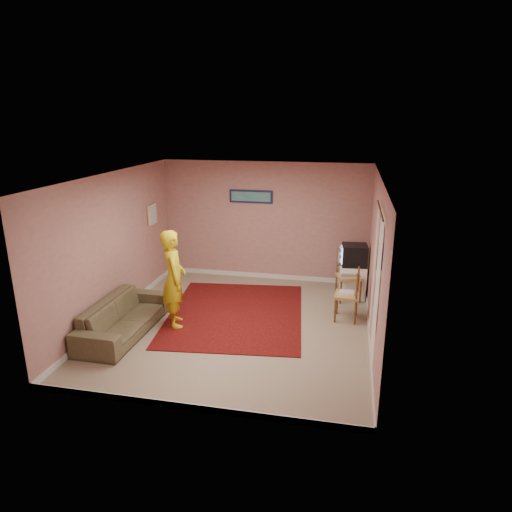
% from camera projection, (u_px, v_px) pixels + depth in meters
% --- Properties ---
extents(ground, '(5.00, 5.00, 0.00)m').
position_uv_depth(ground, '(238.00, 325.00, 8.01)').
color(ground, gray).
rests_on(ground, ground).
extents(wall_back, '(4.50, 0.02, 2.60)m').
position_uv_depth(wall_back, '(265.00, 222.00, 9.97)').
color(wall_back, '#AE7772').
rests_on(wall_back, ground).
extents(wall_front, '(4.50, 0.02, 2.60)m').
position_uv_depth(wall_front, '(185.00, 315.00, 5.29)').
color(wall_front, '#AE7772').
rests_on(wall_front, ground).
extents(wall_left, '(0.02, 5.00, 2.60)m').
position_uv_depth(wall_left, '(114.00, 247.00, 8.07)').
color(wall_left, '#AE7772').
rests_on(wall_left, ground).
extents(wall_right, '(0.02, 5.00, 2.60)m').
position_uv_depth(wall_right, '(375.00, 263.00, 7.19)').
color(wall_right, '#AE7772').
rests_on(wall_right, ground).
extents(ceiling, '(4.50, 5.00, 0.02)m').
position_uv_depth(ceiling, '(236.00, 176.00, 7.25)').
color(ceiling, white).
rests_on(ceiling, wall_back).
extents(baseboard_back, '(4.50, 0.02, 0.10)m').
position_uv_depth(baseboard_back, '(264.00, 276.00, 10.33)').
color(baseboard_back, silver).
rests_on(baseboard_back, ground).
extents(baseboard_front, '(4.50, 0.02, 0.10)m').
position_uv_depth(baseboard_front, '(190.00, 407.00, 5.67)').
color(baseboard_front, silver).
rests_on(baseboard_front, ground).
extents(baseboard_left, '(0.02, 5.00, 0.10)m').
position_uv_depth(baseboard_left, '(121.00, 312.00, 8.43)').
color(baseboard_left, silver).
rests_on(baseboard_left, ground).
extents(baseboard_right, '(0.02, 5.00, 0.10)m').
position_uv_depth(baseboard_right, '(369.00, 334.00, 7.56)').
color(baseboard_right, silver).
rests_on(baseboard_right, ground).
extents(window, '(0.01, 1.10, 1.50)m').
position_uv_depth(window, '(378.00, 272.00, 6.31)').
color(window, black).
rests_on(window, wall_right).
extents(curtain_sheer, '(0.01, 0.75, 2.10)m').
position_uv_depth(curtain_sheer, '(377.00, 289.00, 6.23)').
color(curtain_sheer, white).
rests_on(curtain_sheer, wall_right).
extents(curtain_floral, '(0.01, 0.35, 2.10)m').
position_uv_depth(curtain_floral, '(374.00, 272.00, 6.89)').
color(curtain_floral, '#F3E4CF').
rests_on(curtain_floral, wall_right).
extents(curtain_rod, '(0.02, 1.40, 0.02)m').
position_uv_depth(curtain_rod, '(380.00, 210.00, 6.06)').
color(curtain_rod, brown).
rests_on(curtain_rod, wall_right).
extents(picture_back, '(0.95, 0.04, 0.28)m').
position_uv_depth(picture_back, '(251.00, 196.00, 9.84)').
color(picture_back, '#141739').
rests_on(picture_back, wall_back).
extents(picture_left, '(0.04, 0.38, 0.42)m').
position_uv_depth(picture_left, '(152.00, 215.00, 9.49)').
color(picture_left, beige).
rests_on(picture_left, wall_left).
extents(area_rug, '(2.73, 3.27, 0.02)m').
position_uv_depth(area_rug, '(236.00, 313.00, 8.45)').
color(area_rug, black).
rests_on(area_rug, ground).
extents(tv_cabinet, '(0.52, 0.47, 0.66)m').
position_uv_depth(tv_cabinet, '(353.00, 281.00, 9.19)').
color(tv_cabinet, white).
rests_on(tv_cabinet, ground).
extents(crt_tv, '(0.53, 0.48, 0.42)m').
position_uv_depth(crt_tv, '(354.00, 255.00, 9.03)').
color(crt_tv, black).
rests_on(crt_tv, tv_cabinet).
extents(chair_a, '(0.56, 0.54, 0.55)m').
position_uv_depth(chair_a, '(349.00, 270.00, 8.93)').
color(chair_a, tan).
rests_on(chair_a, ground).
extents(dvd_player, '(0.38, 0.30, 0.06)m').
position_uv_depth(dvd_player, '(349.00, 274.00, 8.95)').
color(dvd_player, '#BBBAC0').
rests_on(dvd_player, chair_a).
extents(blue_throw, '(0.42, 0.05, 0.44)m').
position_uv_depth(blue_throw, '(350.00, 258.00, 9.05)').
color(blue_throw, '#98CDF9').
rests_on(blue_throw, chair_a).
extents(chair_b, '(0.43, 0.45, 0.52)m').
position_uv_depth(chair_b, '(347.00, 289.00, 8.07)').
color(chair_b, tan).
rests_on(chair_b, ground).
extents(game_console, '(0.26, 0.20, 0.05)m').
position_uv_depth(game_console, '(347.00, 293.00, 8.09)').
color(game_console, white).
rests_on(game_console, chair_b).
extents(sofa, '(0.82, 2.02, 0.59)m').
position_uv_depth(sofa, '(123.00, 317.00, 7.62)').
color(sofa, brown).
rests_on(sofa, ground).
extents(person, '(0.63, 0.74, 1.71)m').
position_uv_depth(person, '(174.00, 279.00, 7.79)').
color(person, gold).
rests_on(person, ground).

